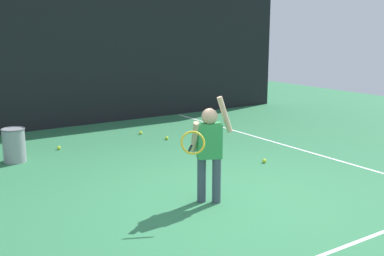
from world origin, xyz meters
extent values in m
plane|color=#2D7247|center=(0.00, 0.00, 0.00)|extent=(20.00, 20.00, 0.00)
cube|color=white|center=(0.00, -1.67, 0.00)|extent=(9.00, 0.05, 0.00)
cube|color=white|center=(2.69, 1.00, 0.00)|extent=(0.05, 9.00, 0.00)
cube|color=black|center=(0.00, 5.63, 1.90)|extent=(11.54, 0.08, 3.80)
cylinder|color=slate|center=(0.00, 5.69, 1.97)|extent=(0.09, 0.09, 3.95)
cylinder|color=slate|center=(2.81, 5.69, 1.97)|extent=(0.09, 0.09, 3.95)
cylinder|color=slate|center=(5.62, 5.69, 1.97)|extent=(0.09, 0.09, 3.95)
cylinder|color=#3F4C59|center=(-0.28, 0.16, 0.29)|extent=(0.11, 0.11, 0.58)
cylinder|color=#3F4C59|center=(-0.14, 0.03, 0.29)|extent=(0.11, 0.11, 0.58)
cube|color=green|center=(-0.21, 0.10, 0.80)|extent=(0.34, 0.28, 0.44)
sphere|color=tan|center=(-0.21, 0.10, 1.10)|extent=(0.20, 0.20, 0.20)
cylinder|color=tan|center=(-0.03, 0.04, 1.12)|extent=(0.22, 0.15, 0.46)
cylinder|color=tan|center=(-0.41, 0.12, 0.87)|extent=(0.18, 0.29, 0.43)
cylinder|color=black|center=(-0.53, 0.05, 0.75)|extent=(0.12, 0.23, 0.15)
torus|color=yellow|center=(-0.62, -0.15, 0.88)|extent=(0.33, 0.27, 0.26)
cylinder|color=gray|center=(-1.83, 3.35, 0.28)|extent=(0.36, 0.36, 0.55)
torus|color=#595B60|center=(-1.83, 3.35, 0.55)|extent=(0.38, 0.38, 0.02)
sphere|color=#CCE033|center=(1.57, 1.04, 0.03)|extent=(0.07, 0.07, 0.07)
sphere|color=#CCE033|center=(-0.98, 3.73, 0.03)|extent=(0.07, 0.07, 0.07)
sphere|color=#CCE033|center=(0.84, 4.03, 0.03)|extent=(0.07, 0.07, 0.07)
sphere|color=#CCE033|center=(1.05, 3.32, 0.03)|extent=(0.07, 0.07, 0.07)
sphere|color=#CCE033|center=(-1.69, 4.43, 0.03)|extent=(0.07, 0.07, 0.07)
camera|label=1|loc=(-3.47, -4.47, 2.16)|focal=43.76mm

